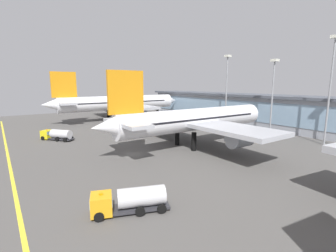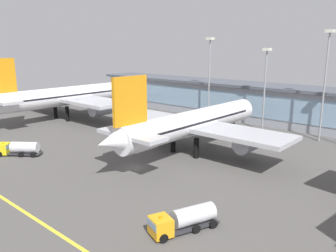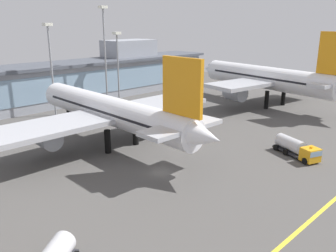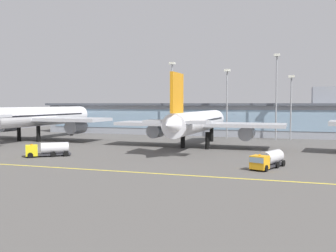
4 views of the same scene
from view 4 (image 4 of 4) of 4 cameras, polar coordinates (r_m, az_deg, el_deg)
The scene contains 11 objects.
ground_plane at distance 83.73m, azimuth 0.48°, elevation -4.26°, with size 180.00×180.00×0.00m, color #514F4C.
taxiway_centreline_stripe at distance 63.37m, azimuth -5.62°, elevation -6.74°, with size 144.00×0.50×0.01m, color yellow.
terminal_building at distance 135.00m, azimuth 8.26°, elevation 1.18°, with size 131.16×14.00×16.32m.
airliner_near_left at distance 122.19m, azimuth -18.87°, elevation 1.25°, with size 44.81×57.83×19.14m.
airliner_near_right at distance 97.38m, azimuth 4.44°, elevation 0.55°, with size 42.59×49.71×17.39m.
fuel_tanker_truck at distance 68.38m, azimuth 14.41°, elevation -4.81°, with size 5.61×9.31×2.90m.
baggage_tug_near at distance 84.78m, azimuth -17.44°, elevation -3.29°, with size 8.64×7.45×2.90m.
apron_light_mast_west at distance 121.68m, azimuth 17.67°, elevation 4.14°, with size 1.80×1.80×19.41m.
apron_light_mast_centre at distance 123.57m, azimuth 8.69°, elevation 4.87°, with size 1.80×1.80×21.78m.
apron_light_mast_east at distance 129.36m, azimuth 0.62°, elevation 5.56°, with size 1.80×1.80×24.71m.
apron_light_mast_far_east at distance 121.57m, azimuth 15.68°, elevation 5.88°, with size 1.80×1.80×25.89m.
Camera 4 is at (25.23, -79.06, 11.11)m, focal length 41.41 mm.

